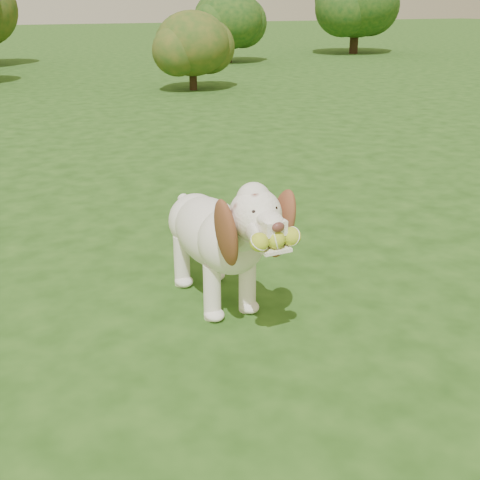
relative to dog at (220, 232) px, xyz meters
name	(u,v)px	position (x,y,z in m)	size (l,w,h in m)	color
ground	(214,333)	(-0.13, -0.24, -0.37)	(80.00, 80.00, 0.00)	#1C3F12
dog	(220,232)	(0.00, 0.00, 0.00)	(0.37, 1.07, 0.70)	white
shrub_c	(192,44)	(2.58, 7.13, 0.36)	(1.20, 1.20, 1.24)	#382314
shrub_f	(228,19)	(5.04, 11.24, 0.61)	(1.61, 1.61, 1.67)	#382314
shrub_h	(357,1)	(9.31, 12.22, 1.01)	(2.27, 2.27, 2.35)	#382314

